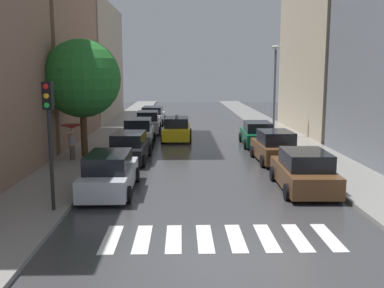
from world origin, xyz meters
The scene contains 18 objects.
ground_plane centered at (0.00, 24.00, -0.02)m, with size 28.00×72.00×0.04m, color #373739.
sidewalk_left centered at (-6.50, 24.00, 0.07)m, with size 3.00×72.00×0.15m, color gray.
sidewalk_right centered at (6.50, 24.00, 0.07)m, with size 3.00×72.00×0.15m, color gray.
crosswalk_stripes centered at (0.00, 1.33, 0.01)m, with size 6.75×2.20×0.01m.
building_left_far centered at (-11.00, 34.63, 5.70)m, with size 6.00×15.23×11.41m, color #B2A38C.
parked_car_left_nearest centered at (-3.98, 6.39, 0.76)m, with size 2.02×4.75×1.62m.
parked_car_left_second centered at (-3.90, 12.54, 0.75)m, with size 2.16×4.65×1.59m.
parked_car_left_third centered at (-3.92, 17.90, 0.82)m, with size 2.09×4.32×1.77m.
parked_car_left_fourth centered at (-3.74, 23.97, 0.80)m, with size 2.09×4.42×1.71m.
parked_car_left_fifth centered at (-3.73, 29.70, 0.76)m, with size 2.27×4.81×1.62m.
parked_car_right_nearest centered at (3.85, 6.52, 0.77)m, with size 2.24×4.61×1.64m.
parked_car_right_second centered at (3.87, 12.18, 0.79)m, with size 2.14×4.23×1.69m.
parked_car_right_third centered at (3.85, 17.56, 0.74)m, with size 2.14×4.50×1.57m.
taxi_midroad centered at (-1.43, 20.02, 0.76)m, with size 2.16×4.50×1.81m.
pedestrian_foreground centered at (-6.89, 12.30, 1.58)m, with size 1.16×1.16×1.87m.
street_tree_left centered at (-6.48, 13.39, 4.40)m, with size 4.23×4.23×6.37m.
traffic_light_left_corner centered at (-5.45, 3.65, 3.29)m, with size 0.30×0.42×4.30m.
lamp_post_right centered at (5.55, 20.60, 3.90)m, with size 0.60×0.28×6.45m.
Camera 1 is at (-1.12, -10.77, 4.76)m, focal length 41.17 mm.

